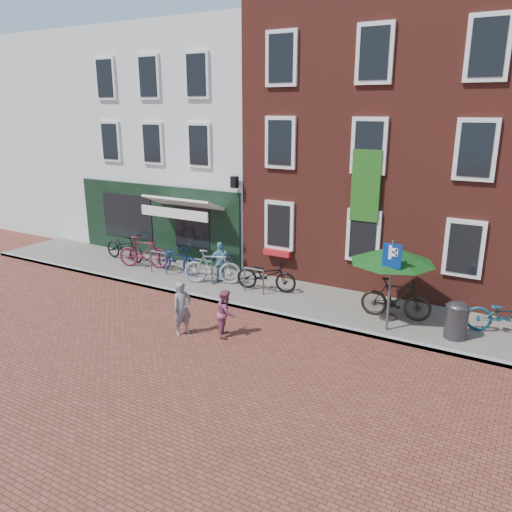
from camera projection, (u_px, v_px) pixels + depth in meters
The scene contains 18 objects.
ground at pixel (221, 304), 15.76m from camera, with size 80.00×80.00×0.00m, color brown.
sidewalk at pixel (272, 294), 16.51m from camera, with size 24.00×3.00×0.10m, color slate.
building_stucco at pixel (213, 140), 22.70m from camera, with size 8.00×8.00×9.00m, color silver.
building_brick_mid at pixel (364, 132), 19.21m from camera, with size 6.00×8.00×10.00m, color maroon.
filler_left at pixel (94, 136), 26.28m from camera, with size 7.00×8.00×9.00m, color silver.
litter_bin at pixel (457, 318), 13.10m from camera, with size 0.58×0.58×1.06m.
parking_sign at pixel (391, 271), 13.23m from camera, with size 0.50×0.08×2.52m.
parasol at pixel (393, 252), 13.92m from camera, with size 2.38×2.38×2.23m.
woman at pixel (182, 308), 13.50m from camera, with size 0.54×0.35×1.48m, color slate.
boy at pixel (226, 313), 13.44m from camera, with size 0.63×0.49×1.29m, color #97435E.
cafe_person at pixel (221, 262), 17.34m from camera, with size 0.83×0.34×1.41m, color #5992AF.
bicycle_0 at pixel (125, 247), 19.85m from camera, with size 0.71×2.03×1.07m, color black.
bicycle_1 at pixel (143, 252), 18.92m from camera, with size 0.56×1.97×1.19m, color maroon.
bicycle_2 at pixel (177, 258), 18.38m from camera, with size 0.71×2.03×1.07m, color #0E1B50.
bicycle_3 at pixel (213, 267), 17.19m from camera, with size 0.56×1.97×1.19m, color #959598.
bicycle_4 at pixel (266, 275), 16.55m from camera, with size 0.71×2.03×1.07m, color black.
bicycle_5 at pixel (396, 299), 14.32m from camera, with size 0.56×1.97×1.19m, color black.
bicycle_6 at pixel (507, 316), 13.31m from camera, with size 0.71×2.03×1.07m, color #103F4E.
Camera 1 is at (8.26, -12.19, 5.90)m, focal length 35.39 mm.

